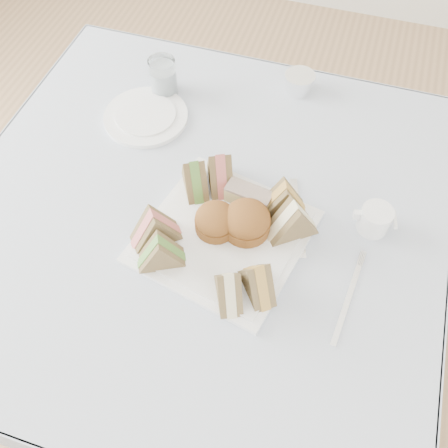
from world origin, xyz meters
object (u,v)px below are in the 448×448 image
(serving_plate, at_px, (224,236))
(creamer_jug, at_px, (375,219))
(table, at_px, (204,291))
(water_glass, at_px, (163,77))

(serving_plate, xyz_separation_m, creamer_jug, (0.28, 0.12, 0.02))
(serving_plate, height_order, creamer_jug, creamer_jug)
(table, bearing_deg, creamer_jug, 10.49)
(serving_plate, relative_size, creamer_jug, 4.77)
(serving_plate, bearing_deg, water_glass, 138.60)
(table, height_order, water_glass, water_glass)
(table, xyz_separation_m, water_glass, (-0.20, 0.32, 0.42))
(table, height_order, serving_plate, serving_plate)
(table, bearing_deg, serving_plate, -34.40)
(water_glass, bearing_deg, creamer_jug, -24.55)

